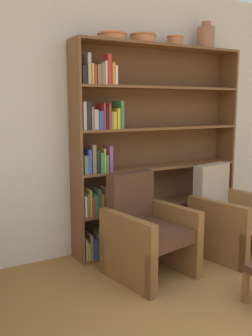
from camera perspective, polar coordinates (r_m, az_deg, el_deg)
wall_back at (r=4.06m, az=1.10°, el=7.41°), size 12.00×0.06×2.75m
bookshelf at (r=3.96m, az=2.72°, el=2.46°), size 1.92×0.30×2.13m
bowl_copper at (r=3.78m, az=-2.08°, el=19.43°), size 0.29×0.29×0.07m
bowl_stoneware at (r=3.95m, az=2.66°, el=19.18°), size 0.27×0.27×0.09m
bowl_slate at (r=4.16m, az=7.49°, el=18.70°), size 0.18×0.18×0.11m
vase_tall at (r=4.43m, az=12.07°, el=18.89°), size 0.19×0.19×0.29m
armchair_leather at (r=3.44m, az=3.15°, el=-9.66°), size 0.75×0.79×0.91m
armchair_cushioned at (r=4.03m, az=15.35°, el=-7.05°), size 0.78×0.81×0.91m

